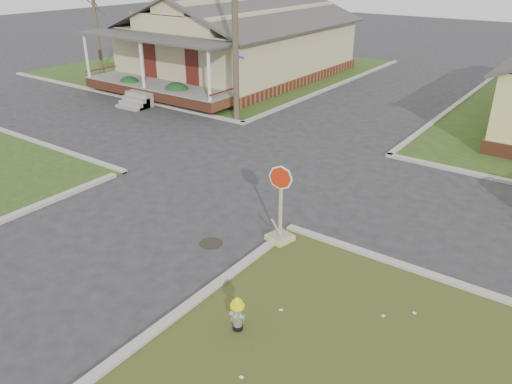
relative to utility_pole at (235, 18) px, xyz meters
The scene contains 11 objects.
ground 10.89m from the utility_pole, 64.74° to the right, with size 120.00×120.00×0.00m, color #28282B.
verge_far_left 13.48m from the utility_pole, 134.04° to the left, with size 19.00×19.00×0.05m, color #294619.
curbs 7.39m from the utility_pole, 42.88° to the right, with size 80.00×40.00×0.12m, color #A7A397, non-canonical shape.
manhole 12.29m from the utility_pole, 55.75° to the right, with size 0.64×0.64×0.01m, color black.
corner_house 9.99m from the utility_pole, 126.69° to the left, with size 10.10×15.50×5.30m.
utility_pole is the anchor object (origin of this frame).
tree_far_left 14.31m from the utility_pole, 167.34° to the left, with size 0.22×0.22×4.90m, color #463828.
fire_hydrant 15.47m from the utility_pole, 52.14° to the right, with size 0.29×0.29×0.79m.
stop_sign 12.10m from the utility_pole, 46.27° to the right, with size 0.63×0.61×2.21m.
hedge_left 8.67m from the utility_pole, behind, with size 1.41×1.16×1.08m, color #143917.
hedge_right 5.91m from the utility_pole, behind, with size 1.48×1.21×1.13m, color #143917.
Camera 1 is at (10.04, -9.29, 7.07)m, focal length 35.00 mm.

